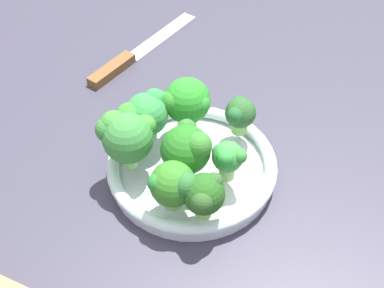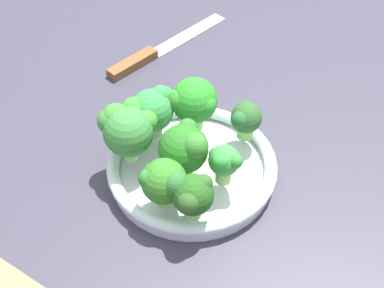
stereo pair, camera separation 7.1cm
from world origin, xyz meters
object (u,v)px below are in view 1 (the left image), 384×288
object	(u,v)px
broccoli_floret_2	(186,102)
broccoli_floret_6	(188,147)
bowl	(192,167)
broccoli_floret_3	(240,114)
broccoli_floret_4	(125,135)
broccoli_floret_1	(228,158)
broccoli_floret_0	(204,195)
broccoli_floret_7	(174,185)
knife	(131,57)
broccoli_floret_5	(146,113)

from	to	relation	value
broccoli_floret_2	broccoli_floret_6	size ratio (longest dim) A/B	1.04
bowl	broccoli_floret_6	distance (cm)	6.21
broccoli_floret_3	broccoli_floret_4	bearing A→B (deg)	-128.93
broccoli_floret_1	broccoli_floret_0	bearing A→B (deg)	-87.16
bowl	broccoli_floret_4	xyz separation A→B (cm)	(-7.16, -4.58, 6.58)
broccoli_floret_4	broccoli_floret_6	size ratio (longest dim) A/B	1.06
broccoli_floret_4	broccoli_floret_1	bearing A→B (deg)	17.90
broccoli_floret_4	broccoli_floret_6	distance (cm)	8.17
broccoli_floret_2	broccoli_floret_6	xyz separation A→B (cm)	(4.30, -7.09, -0.28)
broccoli_floret_6	broccoli_floret_7	world-z (taller)	broccoli_floret_6
broccoli_floret_3	knife	distance (cm)	27.66
bowl	knife	size ratio (longest dim) A/B	0.86
knife	bowl	bearing A→B (deg)	-39.07
broccoli_floret_4	broccoli_floret_0	bearing A→B (deg)	-11.95
broccoli_floret_3	broccoli_floret_5	world-z (taller)	broccoli_floret_5
broccoli_floret_0	knife	world-z (taller)	broccoli_floret_0
broccoli_floret_6	broccoli_floret_1	bearing A→B (deg)	15.89
broccoli_floret_7	knife	size ratio (longest dim) A/B	0.25
broccoli_floret_3	broccoli_floret_7	distance (cm)	15.77
broccoli_floret_3	broccoli_floret_6	xyz separation A→B (cm)	(-2.46, -9.89, 1.04)
broccoli_floret_2	broccoli_floret_5	size ratio (longest dim) A/B	1.01
broccoli_floret_1	broccoli_floret_3	bearing A→B (deg)	105.81
broccoli_floret_0	broccoli_floret_2	world-z (taller)	broccoli_floret_2
broccoli_floret_5	broccoli_floret_0	bearing A→B (deg)	-31.67
broccoli_floret_1	broccoli_floret_6	bearing A→B (deg)	-164.11
broccoli_floret_1	broccoli_floret_7	bearing A→B (deg)	-116.44
bowl	broccoli_floret_2	world-z (taller)	broccoli_floret_2
broccoli_floret_3	broccoli_floret_5	distance (cm)	12.82
bowl	broccoli_floret_7	size ratio (longest dim) A/B	3.49
broccoli_floret_2	broccoli_floret_7	xyz separation A→B (cm)	(5.59, -12.91, -0.81)
broccoli_floret_0	knife	size ratio (longest dim) A/B	0.24
bowl	broccoli_floret_3	xyz separation A→B (cm)	(3.00, 7.98, 4.84)
broccoli_floret_2	broccoli_floret_3	size ratio (longest dim) A/B	1.42
broccoli_floret_4	broccoli_floret_6	world-z (taller)	broccoli_floret_4
broccoli_floret_4	broccoli_floret_5	distance (cm)	5.64
broccoli_floret_6	broccoli_floret_5	bearing A→B (deg)	160.67
bowl	broccoli_floret_2	size ratio (longest dim) A/B	2.91
bowl	knife	xyz separation A→B (cm)	(-22.13, 17.96, -1.03)
broccoli_floret_0	broccoli_floret_5	distance (cm)	15.79
bowl	broccoli_floret_6	bearing A→B (deg)	-74.34
broccoli_floret_3	broccoli_floret_5	size ratio (longest dim) A/B	0.71
broccoli_floret_0	broccoli_floret_6	distance (cm)	7.52
broccoli_floret_2	broccoli_floret_5	xyz separation A→B (cm)	(-3.93, -4.21, -0.36)
broccoli_floret_7	knife	world-z (taller)	broccoli_floret_7
knife	broccoli_floret_2	bearing A→B (deg)	-34.84
bowl	broccoli_floret_2	distance (cm)	8.89
broccoli_floret_3	broccoli_floret_7	size ratio (longest dim) A/B	0.84
broccoli_floret_2	broccoli_floret_4	distance (cm)	10.34
broccoli_floret_0	broccoli_floret_4	bearing A→B (deg)	168.05
broccoli_floret_5	broccoli_floret_1	bearing A→B (deg)	-6.53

